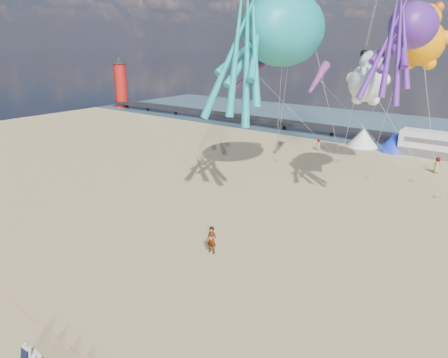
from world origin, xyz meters
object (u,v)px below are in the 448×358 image
sandbag_b (367,178)px  sandbag_d (412,181)px  standing_person (212,240)px  kite_octopus_teal (284,29)px  sandbag_a (276,161)px  windsock_left (292,38)px  lighthouse (121,86)px  kite_teddy_orange (422,43)px  tent_blue (395,142)px  windsock_mid (318,78)px  kite_octopus_purple (413,26)px  kite_panda (367,83)px  tent_white (363,138)px  beachgoer_6 (437,165)px  beachgoer_0 (318,144)px  motorhome_0 (429,144)px  sandbag_c (438,197)px  windsock_right (254,71)px  sandbag_e (341,162)px

sandbag_b → sandbag_d: bearing=25.1°
standing_person → kite_octopus_teal: size_ratio=0.14×
sandbag_a → windsock_left: 14.33m
lighthouse → kite_teddy_orange: 63.82m
tent_blue → windsock_mid: size_ratio=0.71×
kite_octopus_purple → sandbag_b: bearing=126.0°
kite_panda → sandbag_d: bearing=61.6°
tent_white → beachgoer_6: (10.18, -6.83, -0.34)m
beachgoer_6 → kite_octopus_teal: (-11.91, -12.68, 13.31)m
beachgoer_0 → motorhome_0: bearing=-85.5°
sandbag_a → sandbag_b: (10.45, 0.14, 0.00)m
sandbag_c → windsock_right: 20.08m
sandbag_e → beachgoer_0: bearing=139.4°
sandbag_a → windsock_right: (0.78, -6.35, 10.38)m
motorhome_0 → tent_white: 8.01m
lighthouse → beachgoer_6: (64.18, -10.83, -3.64)m
tent_blue → kite_octopus_teal: bearing=-106.4°
beachgoer_6 → kite_octopus_teal: kite_octopus_teal is taller
sandbag_c → sandbag_a: bearing=175.1°
windsock_mid → sandbag_e: bearing=41.3°
beachgoer_0 → sandbag_b: bearing=-151.5°
tent_blue → windsock_left: (-6.03, -17.45, 12.24)m
beachgoer_0 → kite_octopus_teal: 19.63m
sandbag_b → windsock_right: (-9.67, -6.49, 10.38)m
beachgoer_0 → windsock_right: 17.43m
tent_white → kite_octopus_teal: kite_octopus_teal is taller
sandbag_a → sandbag_c: (17.27, -1.49, 0.00)m
motorhome_0 → sandbag_d: 11.60m
tent_blue → lighthouse: bearing=176.1°
sandbag_a → sandbag_e: size_ratio=1.00×
sandbag_a → kite_teddy_orange: 18.60m
tent_blue → sandbag_e: tent_blue is taller
beachgoer_6 → windsock_mid: size_ratio=0.31×
tent_blue → sandbag_b: tent_blue is taller
beachgoer_6 → windsock_left: windsock_left is taller
sandbag_a → sandbag_b: same height
sandbag_c → sandbag_d: 4.54m
kite_teddy_orange → windsock_mid: bearing=-164.8°
standing_person → sandbag_d: size_ratio=3.69×
sandbag_a → kite_octopus_purple: size_ratio=0.05×
windsock_mid → sandbag_b: bearing=-19.1°
sandbag_d → windsock_mid: 14.11m
kite_octopus_teal → sandbag_e: bearing=68.8°
sandbag_d → kite_octopus_purple: bearing=-97.5°
tent_blue → sandbag_a: 16.43m
sandbag_e → kite_octopus_teal: 17.56m
sandbag_c → sandbag_d: (-2.96, 3.44, 0.00)m
kite_octopus_teal → kite_panda: 8.60m
beachgoer_6 → lighthouse: bearing=9.7°
kite_panda → kite_octopus_purple: bearing=21.7°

